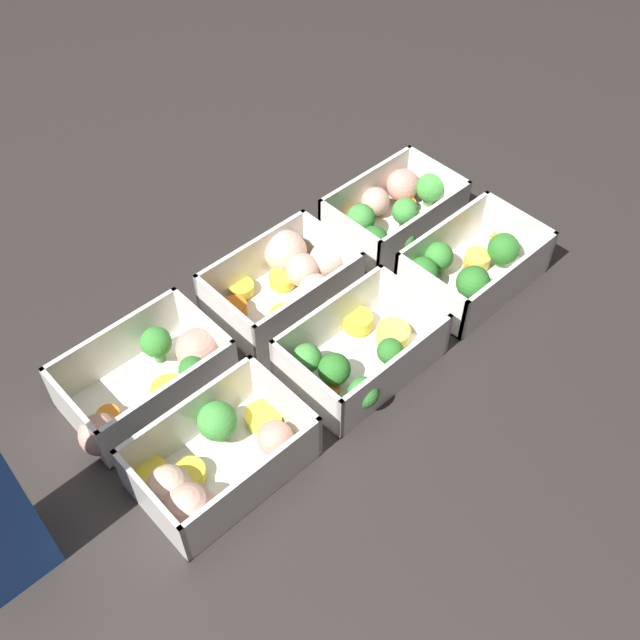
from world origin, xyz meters
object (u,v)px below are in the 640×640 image
object	(u,v)px
container_near_center	(292,277)
container_far_center	(358,356)
container_near_right	(154,378)
container_far_right	(211,464)
container_far_left	(468,266)
container_near_left	(393,211)

from	to	relation	value
container_near_center	container_far_center	xyz separation A→B (m)	(0.03, 0.13, -0.00)
container_near_right	container_far_right	bearing A→B (deg)	81.34
container_near_right	container_far_left	size ratio (longest dim) A/B	1.11
container_near_left	container_far_left	size ratio (longest dim) A/B	0.99
container_near_left	container_far_left	bearing A→B (deg)	86.52
container_far_left	container_near_center	bearing A→B (deg)	-38.60
container_near_right	container_far_left	bearing A→B (deg)	162.19
container_near_center	container_far_center	bearing A→B (deg)	78.44
container_far_left	container_far_center	size ratio (longest dim) A/B	1.05
container_near_right	container_far_right	xyz separation A→B (m)	(0.02, 0.12, -0.00)
container_near_left	container_far_right	distance (m)	0.41
container_near_left	container_far_left	world-z (taller)	same
container_far_center	container_far_right	world-z (taller)	same
container_near_right	container_far_center	xyz separation A→B (m)	(-0.17, 0.12, -0.00)
container_far_right	container_near_right	bearing A→B (deg)	-98.66
container_far_right	container_near_left	bearing A→B (deg)	-161.31
container_near_left	container_near_center	world-z (taller)	same
container_far_center	container_near_left	bearing A→B (deg)	-145.90
container_far_center	container_far_right	bearing A→B (deg)	-0.36
container_near_center	container_far_right	bearing A→B (deg)	31.04
container_far_left	container_near_left	bearing A→B (deg)	-93.48
container_far_center	container_far_right	size ratio (longest dim) A/B	0.93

